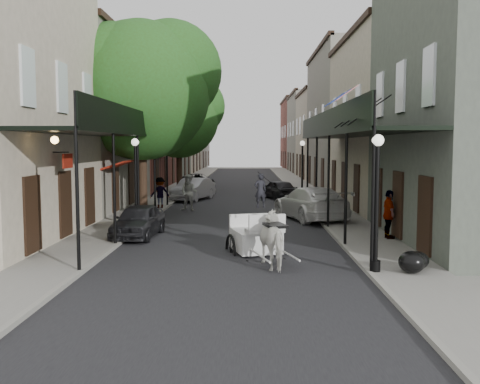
{
  "coord_description": "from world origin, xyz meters",
  "views": [
    {
      "loc": [
        0.65,
        -16.34,
        3.54
      ],
      "look_at": [
        0.3,
        5.78,
        1.6
      ],
      "focal_mm": 40.0,
      "sensor_mm": 36.0,
      "label": 1
    }
  ],
  "objects_px": {
    "pedestrian_sidewalk_right": "(389,214)",
    "car_right_far": "(278,189)",
    "tree_far": "(184,115)",
    "pedestrian_sidewalk_left": "(160,193)",
    "lamppost_right_near": "(377,201)",
    "pedestrian_walking": "(189,193)",
    "lamppost_left": "(136,181)",
    "car_left_far": "(198,181)",
    "car_right_near": "(310,203)",
    "lamppost_right_far": "(302,169)",
    "tree_near": "(150,85)",
    "horse": "(276,240)",
    "carriage": "(252,220)",
    "car_left_mid": "(193,189)",
    "car_left_near": "(138,221)"
  },
  "relations": [
    {
      "from": "pedestrian_walking",
      "to": "pedestrian_sidewalk_right",
      "type": "xyz_separation_m",
      "value": [
        8.38,
        -9.24,
        0.03
      ]
    },
    {
      "from": "lamppost_left",
      "to": "lamppost_right_far",
      "type": "bearing_deg",
      "value": 55.65
    },
    {
      "from": "lamppost_left",
      "to": "car_left_near",
      "type": "relative_size",
      "value": 0.99
    },
    {
      "from": "lamppost_right_near",
      "to": "pedestrian_walking",
      "type": "relative_size",
      "value": 1.88
    },
    {
      "from": "tree_near",
      "to": "tree_far",
      "type": "distance_m",
      "value": 14.02
    },
    {
      "from": "lamppost_right_far",
      "to": "car_left_far",
      "type": "relative_size",
      "value": 0.88
    },
    {
      "from": "lamppost_right_near",
      "to": "pedestrian_walking",
      "type": "bearing_deg",
      "value": 114.91
    },
    {
      "from": "tree_far",
      "to": "lamppost_right_far",
      "type": "bearing_deg",
      "value": -36.51
    },
    {
      "from": "pedestrian_sidewalk_left",
      "to": "car_left_far",
      "type": "xyz_separation_m",
      "value": [
        0.6,
        15.47,
        -0.37
      ]
    },
    {
      "from": "lamppost_right_near",
      "to": "carriage",
      "type": "height_order",
      "value": "lamppost_right_near"
    },
    {
      "from": "pedestrian_walking",
      "to": "car_left_mid",
      "type": "distance_m",
      "value": 5.54
    },
    {
      "from": "pedestrian_sidewalk_left",
      "to": "car_left_mid",
      "type": "height_order",
      "value": "pedestrian_sidewalk_left"
    },
    {
      "from": "lamppost_right_near",
      "to": "pedestrian_sidewalk_right",
      "type": "xyz_separation_m",
      "value": [
        1.7,
        5.15,
        -1.03
      ]
    },
    {
      "from": "horse",
      "to": "carriage",
      "type": "height_order",
      "value": "carriage"
    },
    {
      "from": "car_left_near",
      "to": "horse",
      "type": "bearing_deg",
      "value": -40.66
    },
    {
      "from": "car_left_far",
      "to": "car_right_near",
      "type": "xyz_separation_m",
      "value": [
        7.2,
        -19.13,
        0.2
      ]
    },
    {
      "from": "car_right_far",
      "to": "car_right_near",
      "type": "bearing_deg",
      "value": 73.99
    },
    {
      "from": "car_left_far",
      "to": "car_right_near",
      "type": "relative_size",
      "value": 0.78
    },
    {
      "from": "carriage",
      "to": "pedestrian_walking",
      "type": "height_order",
      "value": "carriage"
    },
    {
      "from": "tree_far",
      "to": "car_right_near",
      "type": "xyz_separation_m",
      "value": [
        7.85,
        -15.18,
        -5.05
      ]
    },
    {
      "from": "car_right_far",
      "to": "car_left_mid",
      "type": "bearing_deg",
      "value": -10.48
    },
    {
      "from": "tree_far",
      "to": "pedestrian_sidewalk_left",
      "type": "relative_size",
      "value": 5.12
    },
    {
      "from": "pedestrian_sidewalk_left",
      "to": "pedestrian_sidewalk_right",
      "type": "distance_m",
      "value": 13.81
    },
    {
      "from": "pedestrian_sidewalk_left",
      "to": "car_right_far",
      "type": "height_order",
      "value": "pedestrian_sidewalk_left"
    },
    {
      "from": "pedestrian_sidewalk_right",
      "to": "car_left_mid",
      "type": "xyz_separation_m",
      "value": [
        -8.72,
        14.76,
        -0.3
      ]
    },
    {
      "from": "car_right_near",
      "to": "car_left_far",
      "type": "bearing_deg",
      "value": -85.27
    },
    {
      "from": "pedestrian_walking",
      "to": "car_right_near",
      "type": "height_order",
      "value": "pedestrian_walking"
    },
    {
      "from": "tree_near",
      "to": "pedestrian_sidewalk_right",
      "type": "xyz_separation_m",
      "value": [
        10.0,
        -7.03,
        -5.47
      ]
    },
    {
      "from": "tree_far",
      "to": "car_left_mid",
      "type": "xyz_separation_m",
      "value": [
        1.32,
        -6.27,
        -5.13
      ]
    },
    {
      "from": "lamppost_right_near",
      "to": "horse",
      "type": "relative_size",
      "value": 1.96
    },
    {
      "from": "lamppost_right_near",
      "to": "car_right_far",
      "type": "relative_size",
      "value": 0.99
    },
    {
      "from": "tree_near",
      "to": "car_left_near",
      "type": "bearing_deg",
      "value": -84.48
    },
    {
      "from": "lamppost_left",
      "to": "pedestrian_sidewalk_right",
      "type": "height_order",
      "value": "lamppost_left"
    },
    {
      "from": "pedestrian_sidewalk_left",
      "to": "car_right_far",
      "type": "xyz_separation_m",
      "value": [
        6.8,
        6.33,
        -0.32
      ]
    },
    {
      "from": "horse",
      "to": "pedestrian_walking",
      "type": "relative_size",
      "value": 0.96
    },
    {
      "from": "tree_near",
      "to": "car_left_far",
      "type": "relative_size",
      "value": 2.28
    },
    {
      "from": "tree_near",
      "to": "horse",
      "type": "distance_m",
      "value": 13.76
    },
    {
      "from": "pedestrian_sidewalk_left",
      "to": "car_left_far",
      "type": "relative_size",
      "value": 0.4
    },
    {
      "from": "pedestrian_sidewalk_right",
      "to": "car_right_far",
      "type": "distance_m",
      "value": 16.18
    },
    {
      "from": "car_left_near",
      "to": "tree_near",
      "type": "bearing_deg",
      "value": 99.53
    },
    {
      "from": "lamppost_left",
      "to": "pedestrian_walking",
      "type": "height_order",
      "value": "lamppost_left"
    },
    {
      "from": "tree_far",
      "to": "lamppost_left",
      "type": "relative_size",
      "value": 2.32
    },
    {
      "from": "lamppost_right_far",
      "to": "pedestrian_sidewalk_right",
      "type": "height_order",
      "value": "lamppost_right_far"
    },
    {
      "from": "car_left_far",
      "to": "car_left_mid",
      "type": "bearing_deg",
      "value": -111.04
    },
    {
      "from": "tree_near",
      "to": "lamppost_right_far",
      "type": "xyz_separation_m",
      "value": [
        8.3,
        7.82,
        -4.44
      ]
    },
    {
      "from": "lamppost_right_near",
      "to": "pedestrian_sidewalk_left",
      "type": "distance_m",
      "value": 16.89
    },
    {
      "from": "horse",
      "to": "pedestrian_sidewalk_left",
      "type": "distance_m",
      "value": 14.79
    },
    {
      "from": "tree_far",
      "to": "car_left_far",
      "type": "height_order",
      "value": "tree_far"
    },
    {
      "from": "lamppost_right_near",
      "to": "pedestrian_sidewalk_right",
      "type": "relative_size",
      "value": 2.07
    },
    {
      "from": "lamppost_left",
      "to": "pedestrian_sidewalk_left",
      "type": "relative_size",
      "value": 2.21
    }
  ]
}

